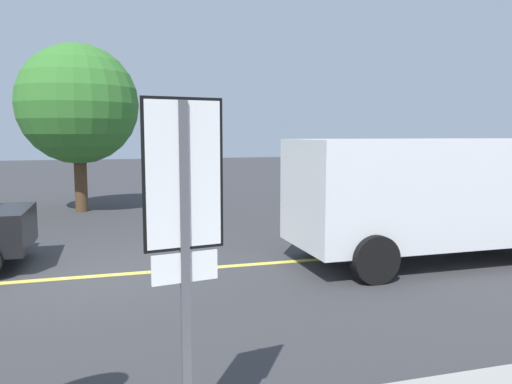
# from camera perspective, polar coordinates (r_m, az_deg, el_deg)

# --- Properties ---
(ground_plane) EXTENTS (80.00, 80.00, 0.00)m
(ground_plane) POSITION_cam_1_polar(r_m,az_deg,el_deg) (8.66, -20.08, -9.15)
(ground_plane) COLOR #38383A
(lane_marking_centre) EXTENTS (28.00, 0.16, 0.01)m
(lane_marking_centre) POSITION_cam_1_polar(r_m,az_deg,el_deg) (8.96, -0.36, -8.19)
(lane_marking_centre) COLOR #E0D14C
(speed_limit_sign) EXTENTS (0.54, 0.11, 2.52)m
(speed_limit_sign) POSITION_cam_1_polar(r_m,az_deg,el_deg) (3.32, -8.12, -2.55)
(speed_limit_sign) COLOR #4C4C51
(speed_limit_sign) RESTS_ON ground_plane
(white_van) EXTENTS (5.21, 2.29, 2.20)m
(white_van) POSITION_cam_1_polar(r_m,az_deg,el_deg) (9.66, 19.68, 0.11)
(white_van) COLOR white
(white_van) RESTS_ON ground_plane
(tree_left_verge) EXTENTS (3.47, 3.47, 4.89)m
(tree_left_verge) POSITION_cam_1_polar(r_m,az_deg,el_deg) (15.76, -19.49, 9.30)
(tree_left_verge) COLOR #513823
(tree_left_verge) RESTS_ON ground_plane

